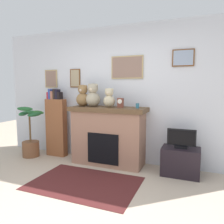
% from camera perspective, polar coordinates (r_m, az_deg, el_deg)
% --- Properties ---
extents(ground_plane, '(12.00, 12.00, 0.00)m').
position_cam_1_polar(ground_plane, '(2.88, -13.68, -23.89)').
color(ground_plane, '#B9A791').
extents(back_wall, '(5.20, 0.15, 2.60)m').
position_cam_1_polar(back_wall, '(4.27, 1.67, 4.61)').
color(back_wall, silver).
rests_on(back_wall, ground_plane).
extents(fireplace, '(1.44, 0.56, 1.08)m').
position_cam_1_polar(fireplace, '(4.11, -0.99, -6.13)').
color(fireplace, '#996C58').
rests_on(fireplace, ground_plane).
extents(bookshelf, '(0.43, 0.16, 1.41)m').
position_cam_1_polar(bookshelf, '(4.73, -14.41, -3.34)').
color(bookshelf, brown).
rests_on(bookshelf, ground_plane).
extents(potted_plant, '(0.52, 0.55, 1.06)m').
position_cam_1_polar(potted_plant, '(4.88, -20.54, -6.54)').
color(potted_plant, brown).
rests_on(potted_plant, ground_plane).
extents(tv_stand, '(0.61, 0.40, 0.46)m').
position_cam_1_polar(tv_stand, '(3.85, 17.52, -12.25)').
color(tv_stand, black).
rests_on(tv_stand, ground_plane).
extents(television, '(0.45, 0.14, 0.31)m').
position_cam_1_polar(television, '(3.75, 17.72, -6.85)').
color(television, black).
rests_on(television, tv_stand).
extents(area_rug, '(1.62, 1.09, 0.01)m').
position_cam_1_polar(area_rug, '(3.49, -7.22, -17.99)').
color(area_rug, '#4C1E1E').
rests_on(area_rug, ground_plane).
extents(candle_jar, '(0.06, 0.06, 0.09)m').
position_cam_1_polar(candle_jar, '(3.82, 6.69, 1.63)').
color(candle_jar, teal).
rests_on(candle_jar, fireplace).
extents(mantel_clock, '(0.10, 0.08, 0.17)m').
position_cam_1_polar(mantel_clock, '(3.91, 2.23, 2.43)').
color(mantel_clock, brown).
rests_on(mantel_clock, fireplace).
extents(teddy_bear_tan, '(0.26, 0.26, 0.41)m').
position_cam_1_polar(teddy_bear_tan, '(4.23, -7.65, 4.03)').
color(teddy_bear_tan, olive).
rests_on(teddy_bear_tan, fireplace).
extents(teddy_bear_grey, '(0.27, 0.27, 0.44)m').
position_cam_1_polar(teddy_bear_grey, '(4.12, -5.02, 4.17)').
color(teddy_bear_grey, '#A1967F').
rests_on(teddy_bear_grey, fireplace).
extents(teddy_bear_brown, '(0.22, 0.22, 0.35)m').
position_cam_1_polar(teddy_bear_brown, '(3.99, -0.75, 3.53)').
color(teddy_bear_brown, '#C4B593').
rests_on(teddy_bear_brown, fireplace).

